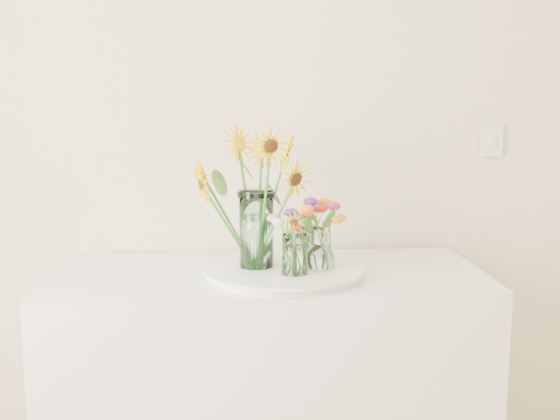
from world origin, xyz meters
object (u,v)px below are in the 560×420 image
object	(u,v)px
tray	(283,272)
mason_jar	(256,229)
small_vase_a	(295,254)
small_vase_c	(305,244)
counter	(267,401)
small_vase_b	(319,248)

from	to	relation	value
tray	mason_jar	bearing A→B (deg)	174.35
small_vase_a	small_vase_c	distance (m)	0.17
small_vase_c	counter	bearing A→B (deg)	-175.19
small_vase_b	counter	bearing A→B (deg)	149.97
counter	small_vase_b	distance (m)	0.57
counter	small_vase_c	xyz separation A→B (m)	(0.13, 0.01, 0.54)
tray	small_vase_a	world-z (taller)	small_vase_a
small_vase_a	small_vase_b	distance (m)	0.10
small_vase_a	tray	bearing A→B (deg)	106.57
small_vase_a	counter	bearing A→B (deg)	115.98
mason_jar	small_vase_c	xyz separation A→B (m)	(0.16, 0.06, -0.06)
mason_jar	tray	bearing A→B (deg)	-5.65
mason_jar	counter	bearing A→B (deg)	56.65
counter	tray	bearing A→B (deg)	-52.29
mason_jar	small_vase_a	distance (m)	0.16
small_vase_b	small_vase_c	distance (m)	0.11
small_vase_b	small_vase_a	bearing A→B (deg)	-142.23
small_vase_b	mason_jar	bearing A→B (deg)	168.98
small_vase_a	mason_jar	bearing A→B (deg)	137.55
small_vase_b	small_vase_c	xyz separation A→B (m)	(-0.03, 0.10, -0.01)
tray	mason_jar	size ratio (longest dim) A/B	1.95
counter	small_vase_b	bearing A→B (deg)	-30.03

